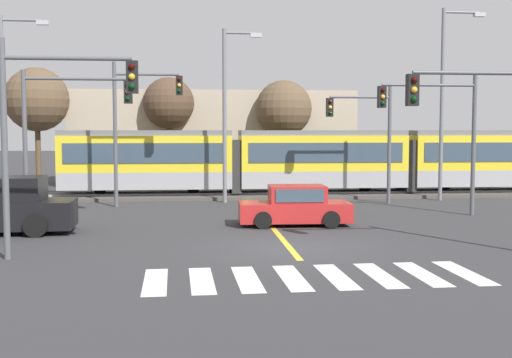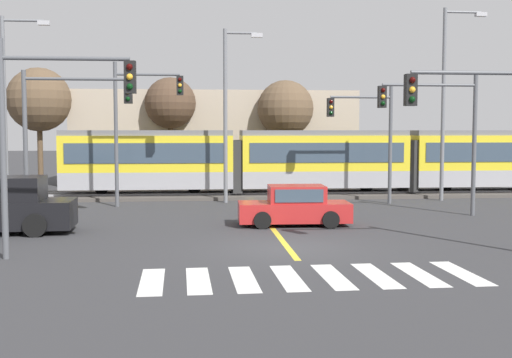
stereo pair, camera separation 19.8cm
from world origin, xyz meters
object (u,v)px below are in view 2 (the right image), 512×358
Objects in this scene: traffic_light_mid_right at (442,121)px; street_lamp_east at (447,93)px; traffic_light_mid_left at (63,120)px; sedan_crossing at (294,207)px; bare_tree_east at (285,109)px; traffic_light_near_right at (484,125)px; traffic_light_far_right at (369,128)px; street_lamp_west at (9,99)px; traffic_light_near_left at (48,116)px; light_rail_tram at (323,159)px; traffic_light_far_left at (137,114)px; street_lamp_centre at (229,105)px; bare_tree_west at (170,104)px; bare_tree_far_west at (39,100)px.

traffic_light_mid_right is 0.62× the size of street_lamp_east.
sedan_crossing is at bearing -12.27° from traffic_light_mid_left.
traffic_light_near_right is at bearing -82.75° from bare_tree_east.
street_lamp_west is (-17.21, 0.70, 1.34)m from traffic_light_far_right.
traffic_light_mid_left is 7.64m from traffic_light_near_left.
bare_tree_east is at bearing 105.84° from light_rail_tram.
traffic_light_far_left is 15.59m from street_lamp_east.
street_lamp_east is (4.35, 1.10, 1.75)m from traffic_light_far_right.
traffic_light_near_left is (-10.99, -16.40, 1.94)m from light_rail_tram.
street_lamp_centre is (-2.08, 7.97, 4.14)m from sedan_crossing.
traffic_light_far_right is 0.67× the size of street_lamp_centre.
bare_tree_west is at bearing 108.23° from sedan_crossing.
traffic_light_mid_left is at bearing 98.51° from traffic_light_near_left.
bare_tree_far_west reaches higher than bare_tree_west.
traffic_light_mid_right is 1.08× the size of traffic_light_near_right.
street_lamp_east is 10.62m from bare_tree_east.
traffic_light_far_left is 0.92× the size of bare_tree_far_west.
traffic_light_far_left is 0.69× the size of street_lamp_east.
bare_tree_far_west is (-11.04, 8.00, 0.60)m from street_lamp_centre.
street_lamp_centre reaches higher than traffic_light_near_left.
sedan_crossing is 0.47× the size of street_lamp_west.
bare_tree_far_west is at bearing 144.76° from traffic_light_mid_right.
traffic_light_mid_left is at bearing -127.95° from bare_tree_east.
bare_tree_east is (7.09, -0.31, -0.30)m from bare_tree_west.
light_rail_tram is 9.48m from traffic_light_mid_right.
traffic_light_near_left is 0.68× the size of street_lamp_west.
traffic_light_far_left is 0.99× the size of bare_tree_west.
traffic_light_near_right is 28.31m from bare_tree_far_west.
bare_tree_east reaches higher than traffic_light_mid_right.
sedan_crossing is 21.21m from bare_tree_far_west.
light_rail_tram is 19.83m from traffic_light_near_left.
street_lamp_west is (-6.06, 0.84, 0.71)m from traffic_light_far_left.
street_lamp_west is 1.33× the size of bare_tree_east.
traffic_light_near_left is 14.77m from street_lamp_centre.
street_lamp_west is at bearing 109.82° from traffic_light_near_left.
traffic_light_near_left is 21.80m from bare_tree_west.
street_lamp_east is at bearing 18.43° from traffic_light_mid_left.
bare_tree_west is (3.63, 14.06, 1.23)m from traffic_light_mid_left.
street_lamp_east reaches higher than street_lamp_centre.
street_lamp_west is at bearing -177.52° from street_lamp_centre.
bare_tree_east is at bearing 52.05° from traffic_light_mid_left.
sedan_crossing is 0.43× the size of street_lamp_east.
traffic_light_mid_right is (6.52, 2.10, 3.28)m from sedan_crossing.
street_lamp_centre reaches higher than traffic_light_mid_right.
light_rail_tram is 4.96× the size of traffic_light_near_right.
traffic_light_mid_left is 0.98× the size of traffic_light_mid_right.
street_lamp_west is (-3.61, 5.59, 1.06)m from traffic_light_mid_left.
traffic_light_mid_left is at bearing -179.38° from traffic_light_mid_right.
traffic_light_near_right is 16.85m from traffic_light_far_left.
traffic_light_far_left is at bearing -157.04° from light_rail_tram.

